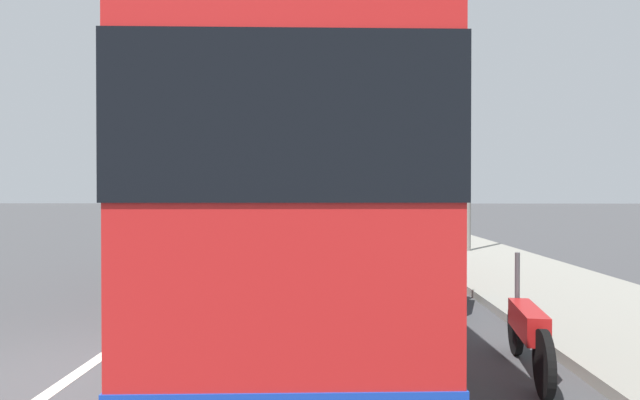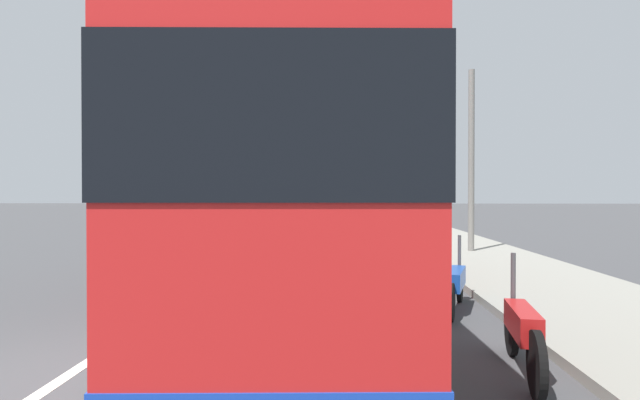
# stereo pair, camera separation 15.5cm
# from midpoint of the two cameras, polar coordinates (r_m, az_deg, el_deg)

# --- Properties ---
(ground_plane) EXTENTS (220.00, 220.00, 0.00)m
(ground_plane) POSITION_cam_midpoint_polar(r_m,az_deg,el_deg) (6.66, -26.04, -16.97)
(ground_plane) COLOR #424244
(sidewalk_curb) EXTENTS (110.00, 3.60, 0.14)m
(sidewalk_curb) POSITION_cam_midpoint_polar(r_m,az_deg,el_deg) (16.34, 17.29, -6.21)
(sidewalk_curb) COLOR gray
(sidewalk_curb) RESTS_ON ground
(lane_divider_line) EXTENTS (110.00, 0.16, 0.01)m
(lane_divider_line) POSITION_cam_midpoint_polar(r_m,az_deg,el_deg) (16.02, -9.11, -6.56)
(lane_divider_line) COLOR silver
(lane_divider_line) RESTS_ON ground
(coach_bus) EXTENTS (12.61, 3.13, 3.60)m
(coach_bus) POSITION_cam_midpoint_polar(r_m,az_deg,el_deg) (9.76, -2.72, 0.91)
(coach_bus) COLOR red
(coach_bus) RESTS_ON ground
(motorcycle_nearest_curb) EXTENTS (2.13, 0.40, 1.29)m
(motorcycle_nearest_curb) POSITION_cam_midpoint_polar(r_m,az_deg,el_deg) (6.51, 20.78, -13.00)
(motorcycle_nearest_curb) COLOR black
(motorcycle_nearest_curb) RESTS_ON ground
(motorcycle_by_tree) EXTENTS (2.17, 0.74, 1.25)m
(motorcycle_by_tree) POSITION_cam_midpoint_polar(r_m,az_deg,el_deg) (9.55, 14.05, -8.70)
(motorcycle_by_tree) COLOR black
(motorcycle_by_tree) RESTS_ON ground
(car_side_street) EXTENTS (4.63, 1.80, 1.47)m
(car_side_street) POSITION_cam_midpoint_polar(r_m,az_deg,el_deg) (30.23, 1.23, -1.84)
(car_side_street) COLOR red
(car_side_street) RESTS_ON ground
(car_far_distant) EXTENTS (4.30, 2.00, 1.39)m
(car_far_distant) POSITION_cam_midpoint_polar(r_m,az_deg,el_deg) (30.22, -8.07, -1.94)
(car_far_distant) COLOR black
(car_far_distant) RESTS_ON ground
(car_oncoming) EXTENTS (3.96, 1.96, 1.44)m
(car_oncoming) POSITION_cam_midpoint_polar(r_m,az_deg,el_deg) (43.35, -5.62, -1.14)
(car_oncoming) COLOR black
(car_oncoming) RESTS_ON ground
(utility_pole) EXTENTS (0.20, 0.20, 6.11)m
(utility_pole) POSITION_cam_midpoint_polar(r_m,az_deg,el_deg) (18.22, 15.37, 3.90)
(utility_pole) COLOR slate
(utility_pole) RESTS_ON ground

